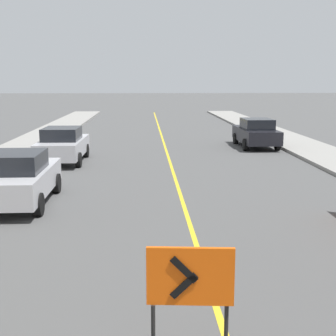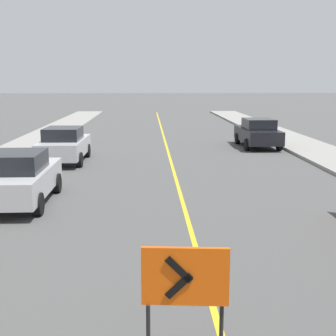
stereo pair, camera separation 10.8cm
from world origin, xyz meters
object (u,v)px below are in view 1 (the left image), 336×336
Objects in this scene: parked_car_curb_mid at (63,145)px; arrow_barricade_primary at (190,281)px; parked_car_curb_far at (256,133)px; parked_car_curb_near at (18,178)px.

arrow_barricade_primary is at bearing -73.78° from parked_car_curb_mid.
parked_car_curb_far is (5.61, 19.85, -0.31)m from arrow_barricade_primary.
arrow_barricade_primary is 20.63m from parked_car_curb_far.
parked_car_curb_near reaches higher than arrow_barricade_primary.
parked_car_curb_near is at bearing -130.95° from parked_car_curb_far.
arrow_barricade_primary is 9.27m from parked_car_curb_near.
parked_car_curb_near is 1.00× the size of parked_car_curb_far.
parked_car_curb_far is (9.94, 11.66, 0.00)m from parked_car_curb_near.
parked_car_curb_near is (-4.33, 8.19, -0.31)m from arrow_barricade_primary.
parked_car_curb_mid is (-4.24, 15.46, -0.31)m from arrow_barricade_primary.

